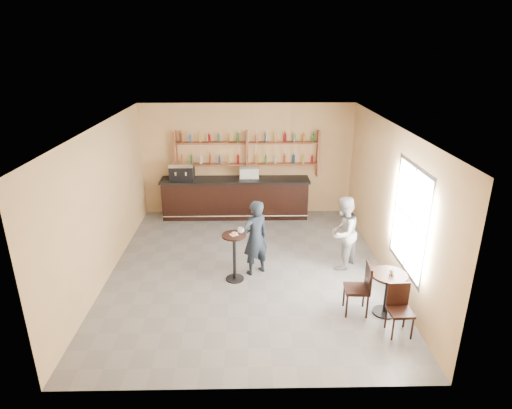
{
  "coord_description": "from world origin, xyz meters",
  "views": [
    {
      "loc": [
        0.02,
        -8.39,
        4.74
      ],
      "look_at": [
        0.2,
        0.8,
        1.25
      ],
      "focal_mm": 30.0,
      "sensor_mm": 36.0,
      "label": 1
    }
  ],
  "objects_px": {
    "pedestal_table": "(234,257)",
    "cafe_table": "(387,294)",
    "bar_counter": "(235,198)",
    "chair_west": "(357,289)",
    "pastry_case": "(249,173)",
    "chair_south": "(400,311)",
    "espresso_machine": "(182,171)",
    "patron_second": "(343,233)",
    "man_main": "(255,238)"
  },
  "relations": [
    {
      "from": "cafe_table",
      "to": "patron_second",
      "type": "relative_size",
      "value": 0.5
    },
    {
      "from": "espresso_machine",
      "to": "chair_west",
      "type": "relative_size",
      "value": 0.66
    },
    {
      "from": "cafe_table",
      "to": "bar_counter",
      "type": "bearing_deg",
      "value": 121.0
    },
    {
      "from": "pedestal_table",
      "to": "cafe_table",
      "type": "relative_size",
      "value": 1.25
    },
    {
      "from": "pastry_case",
      "to": "pedestal_table",
      "type": "bearing_deg",
      "value": -87.12
    },
    {
      "from": "pastry_case",
      "to": "man_main",
      "type": "bearing_deg",
      "value": -79.85
    },
    {
      "from": "pedestal_table",
      "to": "cafe_table",
      "type": "distance_m",
      "value": 3.11
    },
    {
      "from": "espresso_machine",
      "to": "chair_south",
      "type": "height_order",
      "value": "espresso_machine"
    },
    {
      "from": "man_main",
      "to": "chair_west",
      "type": "bearing_deg",
      "value": 107.91
    },
    {
      "from": "patron_second",
      "to": "pastry_case",
      "type": "bearing_deg",
      "value": -109.44
    },
    {
      "from": "bar_counter",
      "to": "patron_second",
      "type": "bearing_deg",
      "value": -51.24
    },
    {
      "from": "pastry_case",
      "to": "chair_south",
      "type": "distance_m",
      "value": 6.06
    },
    {
      "from": "chair_west",
      "to": "espresso_machine",
      "type": "bearing_deg",
      "value": -136.88
    },
    {
      "from": "pastry_case",
      "to": "patron_second",
      "type": "relative_size",
      "value": 0.33
    },
    {
      "from": "pedestal_table",
      "to": "bar_counter",
      "type": "bearing_deg",
      "value": 91.16
    },
    {
      "from": "patron_second",
      "to": "bar_counter",
      "type": "bearing_deg",
      "value": -104.51
    },
    {
      "from": "espresso_machine",
      "to": "cafe_table",
      "type": "xyz_separation_m",
      "value": [
        4.39,
        -4.83,
        -0.96
      ]
    },
    {
      "from": "espresso_machine",
      "to": "chair_west",
      "type": "bearing_deg",
      "value": -50.31
    },
    {
      "from": "bar_counter",
      "to": "chair_west",
      "type": "distance_m",
      "value": 5.33
    },
    {
      "from": "man_main",
      "to": "pastry_case",
      "type": "bearing_deg",
      "value": -120.82
    },
    {
      "from": "pedestal_table",
      "to": "cafe_table",
      "type": "xyz_separation_m",
      "value": [
        2.83,
        -1.28,
        -0.11
      ]
    },
    {
      "from": "bar_counter",
      "to": "pedestal_table",
      "type": "distance_m",
      "value": 3.55
    },
    {
      "from": "pastry_case",
      "to": "pedestal_table",
      "type": "relative_size",
      "value": 0.52
    },
    {
      "from": "bar_counter",
      "to": "chair_south",
      "type": "relative_size",
      "value": 4.62
    },
    {
      "from": "espresso_machine",
      "to": "pastry_case",
      "type": "distance_m",
      "value": 1.89
    },
    {
      "from": "espresso_machine",
      "to": "cafe_table",
      "type": "bearing_deg",
      "value": -46.82
    },
    {
      "from": "pedestal_table",
      "to": "chair_south",
      "type": "distance_m",
      "value": 3.44
    },
    {
      "from": "chair_south",
      "to": "espresso_machine",
      "type": "bearing_deg",
      "value": 126.43
    },
    {
      "from": "man_main",
      "to": "cafe_table",
      "type": "distance_m",
      "value": 2.88
    },
    {
      "from": "pastry_case",
      "to": "man_main",
      "type": "height_order",
      "value": "man_main"
    },
    {
      "from": "bar_counter",
      "to": "man_main",
      "type": "distance_m",
      "value": 3.32
    },
    {
      "from": "pastry_case",
      "to": "patron_second",
      "type": "xyz_separation_m",
      "value": [
        2.04,
        -3.04,
        -0.47
      ]
    },
    {
      "from": "chair_west",
      "to": "pastry_case",
      "type": "bearing_deg",
      "value": -153.44
    },
    {
      "from": "cafe_table",
      "to": "patron_second",
      "type": "bearing_deg",
      "value": 104.48
    },
    {
      "from": "pedestal_table",
      "to": "chair_west",
      "type": "distance_m",
      "value": 2.59
    },
    {
      "from": "pastry_case",
      "to": "chair_west",
      "type": "relative_size",
      "value": 0.54
    },
    {
      "from": "chair_west",
      "to": "pedestal_table",
      "type": "bearing_deg",
      "value": -113.88
    },
    {
      "from": "cafe_table",
      "to": "chair_south",
      "type": "distance_m",
      "value": 0.6
    },
    {
      "from": "man_main",
      "to": "patron_second",
      "type": "bearing_deg",
      "value": 154.18
    },
    {
      "from": "chair_south",
      "to": "patron_second",
      "type": "distance_m",
      "value": 2.47
    },
    {
      "from": "bar_counter",
      "to": "cafe_table",
      "type": "bearing_deg",
      "value": -59.0
    },
    {
      "from": "bar_counter",
      "to": "patron_second",
      "type": "height_order",
      "value": "patron_second"
    },
    {
      "from": "espresso_machine",
      "to": "pedestal_table",
      "type": "distance_m",
      "value": 3.97
    },
    {
      "from": "pedestal_table",
      "to": "pastry_case",
      "type": "bearing_deg",
      "value": 84.67
    },
    {
      "from": "chair_south",
      "to": "patron_second",
      "type": "xyz_separation_m",
      "value": [
        -0.51,
        2.39,
        0.38
      ]
    },
    {
      "from": "man_main",
      "to": "cafe_table",
      "type": "xyz_separation_m",
      "value": [
        2.39,
        -1.56,
        -0.42
      ]
    },
    {
      "from": "chair_west",
      "to": "patron_second",
      "type": "relative_size",
      "value": 0.6
    },
    {
      "from": "chair_west",
      "to": "patron_second",
      "type": "bearing_deg",
      "value": -178.51
    },
    {
      "from": "chair_west",
      "to": "patron_second",
      "type": "distance_m",
      "value": 1.77
    },
    {
      "from": "man_main",
      "to": "patron_second",
      "type": "distance_m",
      "value": 1.94
    }
  ]
}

